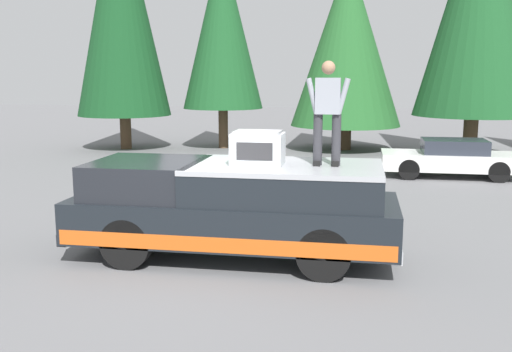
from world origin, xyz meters
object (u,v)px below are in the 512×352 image
(pickup_truck, at_px, (234,208))
(parked_car_white, at_px, (451,158))
(compressor_unit, at_px, (258,148))
(person_on_truck_bed, at_px, (328,110))

(pickup_truck, xyz_separation_m, parked_car_white, (8.92, -4.86, -0.29))
(compressor_unit, relative_size, parked_car_white, 0.20)
(compressor_unit, bearing_deg, parked_car_white, -26.18)
(person_on_truck_bed, bearing_deg, pickup_truck, 91.58)
(compressor_unit, distance_m, parked_car_white, 10.13)
(compressor_unit, relative_size, person_on_truck_bed, 0.50)
(compressor_unit, xyz_separation_m, person_on_truck_bed, (0.13, -1.12, 0.62))
(pickup_truck, bearing_deg, person_on_truck_bed, -88.42)
(person_on_truck_bed, bearing_deg, compressor_unit, 96.57)
(parked_car_white, bearing_deg, person_on_truck_bed, 159.59)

